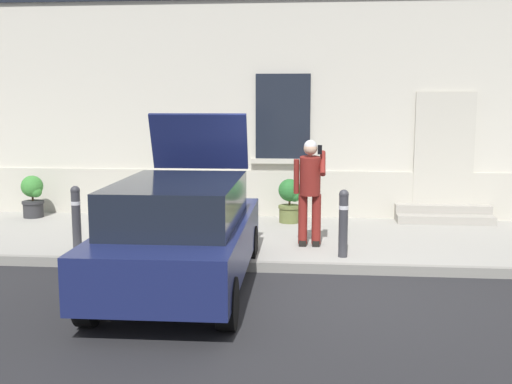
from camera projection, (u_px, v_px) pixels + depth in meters
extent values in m
plane|color=#232326|center=(305.00, 292.00, 8.24)|extent=(80.00, 80.00, 0.00)
cube|color=#99968E|center=(308.00, 240.00, 10.99)|extent=(24.00, 3.60, 0.15)
cube|color=gray|center=(306.00, 268.00, 9.16)|extent=(24.00, 0.12, 0.15)
cube|color=beige|center=(311.00, 41.00, 12.90)|extent=(24.00, 1.40, 7.50)
cube|color=#BCB7A8|center=(309.00, 198.00, 12.67)|extent=(24.00, 0.08, 1.10)
cube|color=#1E472D|center=(444.00, 151.00, 12.27)|extent=(1.00, 0.08, 2.10)
cube|color=#BCB7A8|center=(444.00, 149.00, 12.24)|extent=(1.16, 0.06, 2.24)
cube|color=black|center=(283.00, 117.00, 12.47)|extent=(1.10, 0.06, 1.70)
cube|color=#BCB7A8|center=(283.00, 161.00, 12.57)|extent=(1.30, 0.12, 0.10)
cube|color=#9E998E|center=(446.00, 220.00, 12.02)|extent=(1.86, 0.32, 0.16)
cube|color=#9E998E|center=(442.00, 213.00, 12.32)|extent=(1.86, 0.32, 0.32)
cube|color=#161E4C|center=(182.00, 245.00, 8.26)|extent=(1.81, 4.02, 0.64)
cube|color=black|center=(178.00, 202.00, 8.02)|extent=(1.57, 2.42, 0.56)
cube|color=black|center=(206.00, 230.00, 10.28)|extent=(1.66, 0.12, 0.20)
cube|color=yellow|center=(206.00, 219.00, 10.25)|extent=(0.52, 0.03, 0.12)
cube|color=#B21414|center=(161.00, 203.00, 10.27)|extent=(0.16, 0.04, 0.18)
cube|color=#B21414|center=(251.00, 204.00, 10.15)|extent=(0.16, 0.04, 0.18)
cube|color=#161E4C|center=(199.00, 141.00, 9.50)|extent=(1.49, 0.39, 0.87)
cylinder|color=black|center=(88.00, 300.00, 6.99)|extent=(0.21, 0.60, 0.60)
cylinder|color=black|center=(228.00, 304.00, 6.86)|extent=(0.21, 0.60, 0.60)
cylinder|color=black|center=(150.00, 243.00, 9.75)|extent=(0.21, 0.60, 0.60)
cylinder|color=black|center=(250.00, 245.00, 9.62)|extent=(0.21, 0.60, 0.60)
cylinder|color=#333338|center=(343.00, 226.00, 9.43)|extent=(0.14, 0.14, 0.95)
sphere|color=#333338|center=(344.00, 194.00, 9.35)|extent=(0.15, 0.15, 0.15)
cylinder|color=silver|center=(344.00, 207.00, 9.38)|extent=(0.15, 0.15, 0.06)
cylinder|color=#333338|center=(76.00, 221.00, 9.82)|extent=(0.14, 0.14, 0.95)
sphere|color=#333338|center=(75.00, 191.00, 9.75)|extent=(0.15, 0.15, 0.15)
cylinder|color=silver|center=(76.00, 203.00, 9.78)|extent=(0.15, 0.15, 0.06)
cylinder|color=maroon|center=(303.00, 219.00, 10.15)|extent=(0.15, 0.15, 0.82)
cube|color=black|center=(303.00, 242.00, 10.26)|extent=(0.12, 0.28, 0.10)
cylinder|color=maroon|center=(316.00, 219.00, 10.12)|extent=(0.15, 0.15, 0.82)
cube|color=black|center=(316.00, 242.00, 10.24)|extent=(0.12, 0.28, 0.10)
cylinder|color=maroon|center=(310.00, 176.00, 10.00)|extent=(0.34, 0.39, 0.65)
sphere|color=tan|center=(310.00, 148.00, 9.90)|extent=(0.22, 0.22, 0.22)
sphere|color=silver|center=(310.00, 146.00, 9.90)|extent=(0.21, 0.21, 0.21)
cylinder|color=maroon|center=(296.00, 176.00, 10.01)|extent=(0.09, 0.14, 0.57)
cylinder|color=maroon|center=(323.00, 163.00, 9.93)|extent=(0.09, 0.44, 0.39)
cube|color=black|center=(320.00, 150.00, 9.87)|extent=(0.07, 0.02, 0.15)
cylinder|color=#2D2D30|center=(33.00, 209.00, 12.66)|extent=(0.40, 0.40, 0.34)
cylinder|color=#2D2D30|center=(33.00, 202.00, 12.64)|extent=(0.44, 0.44, 0.05)
cylinder|color=#47331E|center=(33.00, 195.00, 12.62)|extent=(0.04, 0.04, 0.24)
sphere|color=#387F33|center=(32.00, 186.00, 12.59)|extent=(0.44, 0.44, 0.44)
sphere|color=#387F33|center=(36.00, 192.00, 12.55)|extent=(0.24, 0.24, 0.24)
cylinder|color=#B25B38|center=(158.00, 212.00, 12.37)|extent=(0.40, 0.40, 0.34)
cylinder|color=#B25B38|center=(158.00, 205.00, 12.35)|extent=(0.44, 0.44, 0.05)
cylinder|color=#47331E|center=(158.00, 197.00, 12.33)|extent=(0.04, 0.04, 0.24)
sphere|color=#4C843D|center=(158.00, 188.00, 12.30)|extent=(0.44, 0.44, 0.44)
sphere|color=#4C843D|center=(162.00, 194.00, 12.26)|extent=(0.24, 0.24, 0.24)
cylinder|color=#606B38|center=(289.00, 214.00, 12.13)|extent=(0.40, 0.40, 0.34)
cylinder|color=#606B38|center=(289.00, 207.00, 12.11)|extent=(0.44, 0.44, 0.05)
cylinder|color=#47331E|center=(290.00, 199.00, 12.09)|extent=(0.04, 0.04, 0.24)
sphere|color=#286B2D|center=(290.00, 190.00, 12.06)|extent=(0.44, 0.44, 0.44)
sphere|color=#286B2D|center=(295.00, 196.00, 12.02)|extent=(0.24, 0.24, 0.24)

